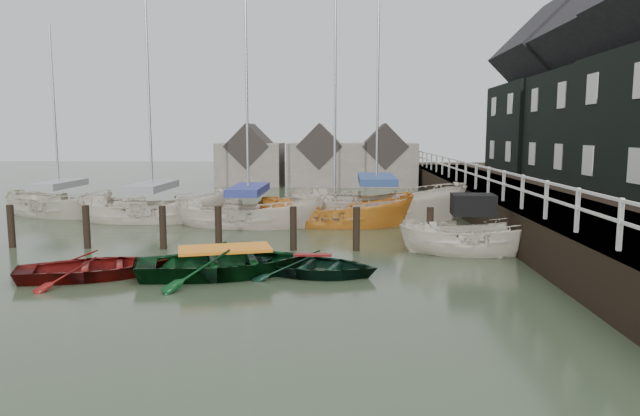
{
  "coord_description": "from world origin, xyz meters",
  "views": [
    {
      "loc": [
        2.88,
        -14.77,
        3.69
      ],
      "look_at": [
        2.06,
        2.69,
        1.4
      ],
      "focal_mm": 32.0,
      "sensor_mm": 36.0,
      "label": 1
    }
  ],
  "objects_px": {
    "rowboat_dkgreen": "(313,274)",
    "sailboat_c": "(335,224)",
    "sailboat_b": "(249,224)",
    "motorboat": "(473,251)",
    "sailboat_d": "(376,218)",
    "rowboat_green": "(225,275)",
    "rowboat_red": "(95,277)",
    "sailboat_a": "(154,219)",
    "sailboat_e": "(61,214)"
  },
  "relations": [
    {
      "from": "rowboat_dkgreen",
      "to": "sailboat_c",
      "type": "height_order",
      "value": "sailboat_c"
    },
    {
      "from": "sailboat_c",
      "to": "sailboat_e",
      "type": "height_order",
      "value": "sailboat_c"
    },
    {
      "from": "rowboat_red",
      "to": "sailboat_b",
      "type": "xyz_separation_m",
      "value": [
        2.58,
        8.4,
        0.06
      ]
    },
    {
      "from": "rowboat_green",
      "to": "motorboat",
      "type": "distance_m",
      "value": 7.71
    },
    {
      "from": "motorboat",
      "to": "sailboat_b",
      "type": "relative_size",
      "value": 0.43
    },
    {
      "from": "rowboat_green",
      "to": "sailboat_c",
      "type": "distance_m",
      "value": 8.83
    },
    {
      "from": "rowboat_red",
      "to": "rowboat_dkgreen",
      "type": "bearing_deg",
      "value": -106.2
    },
    {
      "from": "motorboat",
      "to": "sailboat_c",
      "type": "distance_m",
      "value": 6.95
    },
    {
      "from": "sailboat_b",
      "to": "sailboat_e",
      "type": "xyz_separation_m",
      "value": [
        -9.02,
        2.44,
        -0.0
      ]
    },
    {
      "from": "rowboat_dkgreen",
      "to": "sailboat_c",
      "type": "relative_size",
      "value": 0.32
    },
    {
      "from": "sailboat_c",
      "to": "sailboat_d",
      "type": "bearing_deg",
      "value": -43.69
    },
    {
      "from": "rowboat_red",
      "to": "sailboat_a",
      "type": "height_order",
      "value": "sailboat_a"
    },
    {
      "from": "rowboat_dkgreen",
      "to": "sailboat_e",
      "type": "distance_m",
      "value": 15.86
    },
    {
      "from": "sailboat_a",
      "to": "sailboat_e",
      "type": "xyz_separation_m",
      "value": [
        -4.75,
        1.38,
        -0.0
      ]
    },
    {
      "from": "sailboat_d",
      "to": "sailboat_e",
      "type": "height_order",
      "value": "sailboat_d"
    },
    {
      "from": "rowboat_red",
      "to": "sailboat_e",
      "type": "height_order",
      "value": "sailboat_e"
    },
    {
      "from": "sailboat_b",
      "to": "rowboat_red",
      "type": "bearing_deg",
      "value": 171.64
    },
    {
      "from": "sailboat_b",
      "to": "sailboat_c",
      "type": "height_order",
      "value": "sailboat_c"
    },
    {
      "from": "rowboat_green",
      "to": "sailboat_e",
      "type": "bearing_deg",
      "value": 26.54
    },
    {
      "from": "sailboat_d",
      "to": "motorboat",
      "type": "bearing_deg",
      "value": -155.27
    },
    {
      "from": "rowboat_red",
      "to": "sailboat_b",
      "type": "bearing_deg",
      "value": -38.69
    },
    {
      "from": "sailboat_e",
      "to": "rowboat_dkgreen",
      "type": "bearing_deg",
      "value": -107.97
    },
    {
      "from": "sailboat_a",
      "to": "sailboat_d",
      "type": "distance_m",
      "value": 9.53
    },
    {
      "from": "motorboat",
      "to": "sailboat_b",
      "type": "distance_m",
      "value": 9.31
    },
    {
      "from": "sailboat_c",
      "to": "sailboat_a",
      "type": "bearing_deg",
      "value": 88.88
    },
    {
      "from": "rowboat_dkgreen",
      "to": "sailboat_a",
      "type": "bearing_deg",
      "value": 54.68
    },
    {
      "from": "rowboat_green",
      "to": "rowboat_dkgreen",
      "type": "relative_size",
      "value": 1.31
    },
    {
      "from": "sailboat_b",
      "to": "rowboat_dkgreen",
      "type": "bearing_deg",
      "value": -150.11
    },
    {
      "from": "rowboat_red",
      "to": "sailboat_b",
      "type": "height_order",
      "value": "sailboat_b"
    },
    {
      "from": "rowboat_dkgreen",
      "to": "sailboat_c",
      "type": "xyz_separation_m",
      "value": [
        0.41,
        8.23,
        0.01
      ]
    },
    {
      "from": "sailboat_a",
      "to": "sailboat_d",
      "type": "height_order",
      "value": "sailboat_d"
    },
    {
      "from": "sailboat_b",
      "to": "sailboat_d",
      "type": "distance_m",
      "value": 5.58
    },
    {
      "from": "rowboat_green",
      "to": "sailboat_b",
      "type": "distance_m",
      "value": 8.07
    },
    {
      "from": "rowboat_red",
      "to": "sailboat_a",
      "type": "xyz_separation_m",
      "value": [
        -1.69,
        9.46,
        0.06
      ]
    },
    {
      "from": "rowboat_green",
      "to": "sailboat_b",
      "type": "xyz_separation_m",
      "value": [
        -0.75,
        8.03,
        0.06
      ]
    },
    {
      "from": "rowboat_dkgreen",
      "to": "motorboat",
      "type": "bearing_deg",
      "value": -43.98
    },
    {
      "from": "motorboat",
      "to": "sailboat_d",
      "type": "height_order",
      "value": "sailboat_d"
    },
    {
      "from": "motorboat",
      "to": "rowboat_dkgreen",
      "type": "bearing_deg",
      "value": 124.17
    },
    {
      "from": "rowboat_green",
      "to": "sailboat_b",
      "type": "relative_size",
      "value": 0.43
    },
    {
      "from": "sailboat_d",
      "to": "rowboat_green",
      "type": "bearing_deg",
      "value": 160.1
    },
    {
      "from": "rowboat_green",
      "to": "sailboat_d",
      "type": "bearing_deg",
      "value": -40.51
    },
    {
      "from": "sailboat_c",
      "to": "sailboat_b",
      "type": "bearing_deg",
      "value": 100.12
    },
    {
      "from": "rowboat_green",
      "to": "sailboat_b",
      "type": "bearing_deg",
      "value": -11.12
    },
    {
      "from": "rowboat_red",
      "to": "sailboat_c",
      "type": "bearing_deg",
      "value": -56.15
    },
    {
      "from": "rowboat_red",
      "to": "sailboat_a",
      "type": "bearing_deg",
      "value": -11.51
    },
    {
      "from": "rowboat_red",
      "to": "sailboat_b",
      "type": "distance_m",
      "value": 8.78
    },
    {
      "from": "rowboat_green",
      "to": "rowboat_dkgreen",
      "type": "distance_m",
      "value": 2.3
    },
    {
      "from": "sailboat_b",
      "to": "sailboat_d",
      "type": "height_order",
      "value": "sailboat_d"
    },
    {
      "from": "rowboat_green",
      "to": "sailboat_a",
      "type": "bearing_deg",
      "value": 12.41
    },
    {
      "from": "rowboat_green",
      "to": "sailboat_e",
      "type": "xyz_separation_m",
      "value": [
        -9.77,
        10.47,
        0.06
      ]
    }
  ]
}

